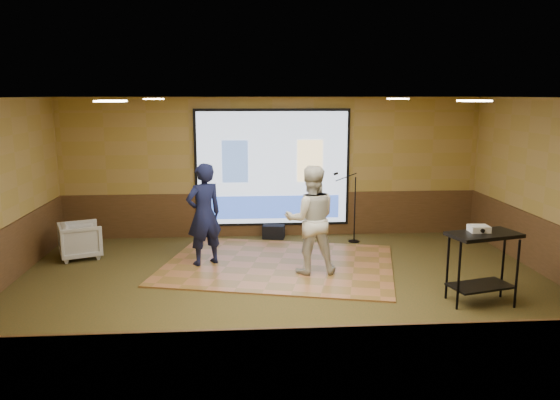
{
  "coord_description": "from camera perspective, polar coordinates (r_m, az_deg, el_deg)",
  "views": [
    {
      "loc": [
        -0.69,
        -8.14,
        3.04
      ],
      "look_at": [
        -0.03,
        0.86,
        1.3
      ],
      "focal_mm": 35.0,
      "sensor_mm": 36.0,
      "label": 1
    }
  ],
  "objects": [
    {
      "name": "projector",
      "position": [
        8.49,
        20.07,
        -2.83
      ],
      "size": [
        0.28,
        0.24,
        0.09
      ],
      "primitive_type": "cube",
      "rotation": [
        0.0,
        0.0,
        -0.02
      ],
      "color": "white",
      "rests_on": "av_table"
    },
    {
      "name": "ground",
      "position": [
        8.71,
        0.62,
        -9.5
      ],
      "size": [
        9.0,
        9.0,
        0.0
      ],
      "primitive_type": "plane",
      "color": "#323B1A",
      "rests_on": "ground"
    },
    {
      "name": "dance_floor",
      "position": [
        9.98,
        -0.13,
        -6.73
      ],
      "size": [
        4.67,
        3.96,
        0.03
      ],
      "primitive_type": "cube",
      "rotation": [
        0.0,
        0.0,
        -0.24
      ],
      "color": "#A9693E",
      "rests_on": "ground"
    },
    {
      "name": "room_shell",
      "position": [
        8.22,
        0.65,
        4.31
      ],
      "size": [
        9.04,
        7.04,
        3.02
      ],
      "color": "#AC8B47",
      "rests_on": "ground"
    },
    {
      "name": "downlight_sw",
      "position": [
        6.81,
        -17.28,
        9.84
      ],
      "size": [
        0.32,
        0.32,
        0.02
      ],
      "primitive_type": "cube",
      "color": "#FFE7BF",
      "rests_on": "room_shell"
    },
    {
      "name": "player_left",
      "position": [
        9.81,
        -7.95,
        -1.49
      ],
      "size": [
        0.8,
        0.71,
        1.84
      ],
      "primitive_type": "imported",
      "rotation": [
        0.0,
        0.0,
        3.66
      ],
      "color": "#121639",
      "rests_on": "dance_floor"
    },
    {
      "name": "player_right",
      "position": [
        9.28,
        3.23,
        -2.07
      ],
      "size": [
        0.91,
        0.72,
        1.86
      ],
      "primitive_type": "imported",
      "rotation": [
        0.0,
        0.0,
        3.16
      ],
      "color": "silver",
      "rests_on": "dance_floor"
    },
    {
      "name": "wainscot_front",
      "position": [
        5.36,
        3.9,
        -17.7
      ],
      "size": [
        9.0,
        0.04,
        0.95
      ],
      "primitive_type": "cube",
      "color": "#442F16",
      "rests_on": "ground"
    },
    {
      "name": "wainscot_back",
      "position": [
        11.92,
        -0.78,
        -1.5
      ],
      "size": [
        9.0,
        0.04,
        0.95
      ],
      "primitive_type": "cube",
      "color": "#442F16",
      "rests_on": "ground"
    },
    {
      "name": "downlight_se",
      "position": [
        7.24,
        19.63,
        9.74
      ],
      "size": [
        0.32,
        0.32,
        0.02
      ],
      "primitive_type": "cube",
      "color": "#FFE7BF",
      "rests_on": "room_shell"
    },
    {
      "name": "av_table",
      "position": [
        8.53,
        20.43,
        -5.2
      ],
      "size": [
        1.02,
        0.54,
        1.07
      ],
      "rotation": [
        0.0,
        0.0,
        0.26
      ],
      "color": "black",
      "rests_on": "ground"
    },
    {
      "name": "downlight_ne",
      "position": [
        10.35,
        12.22,
        10.3
      ],
      "size": [
        0.32,
        0.32,
        0.02
      ],
      "primitive_type": "cube",
      "color": "#FFE7BF",
      "rests_on": "room_shell"
    },
    {
      "name": "projector_screen",
      "position": [
        11.7,
        -0.78,
        3.24
      ],
      "size": [
        3.32,
        0.06,
        2.52
      ],
      "color": "black",
      "rests_on": "room_shell"
    },
    {
      "name": "downlight_nw",
      "position": [
        10.05,
        -13.05,
        10.25
      ],
      "size": [
        0.32,
        0.32,
        0.02
      ],
      "primitive_type": "cube",
      "color": "#FFE7BF",
      "rests_on": "room_shell"
    },
    {
      "name": "duffel_bag",
      "position": [
        11.77,
        -0.68,
        -3.32
      ],
      "size": [
        0.51,
        0.39,
        0.29
      ],
      "primitive_type": "cube",
      "rotation": [
        0.0,
        0.0,
        -0.18
      ],
      "color": "black",
      "rests_on": "ground"
    },
    {
      "name": "mic_stand",
      "position": [
        11.5,
        7.52,
        -1.97
      ],
      "size": [
        0.58,
        0.24,
        1.49
      ],
      "rotation": [
        0.0,
        0.0,
        0.15
      ],
      "color": "black",
      "rests_on": "ground"
    },
    {
      "name": "banquet_chair",
      "position": [
        10.99,
        -20.13,
        -3.98
      ],
      "size": [
        0.96,
        0.95,
        0.68
      ],
      "primitive_type": "imported",
      "rotation": [
        0.0,
        0.0,
        1.95
      ],
      "color": "gray",
      "rests_on": "ground"
    }
  ]
}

